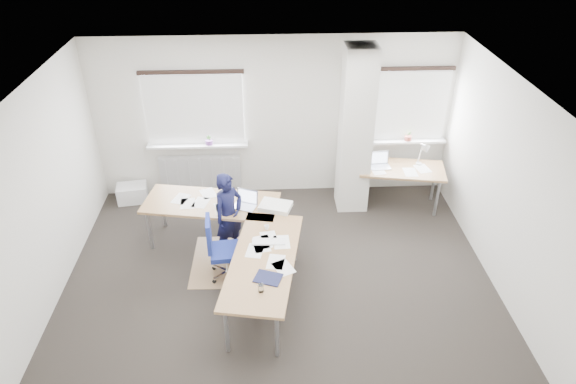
{
  "coord_description": "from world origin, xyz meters",
  "views": [
    {
      "loc": [
        -0.14,
        -5.46,
        4.92
      ],
      "look_at": [
        0.17,
        0.9,
        0.93
      ],
      "focal_mm": 32.0,
      "sensor_mm": 36.0,
      "label": 1
    }
  ],
  "objects_px": {
    "desk_main": "(239,230)",
    "desk_side": "(402,170)",
    "task_chair": "(224,260)",
    "person": "(229,215)"
  },
  "relations": [
    {
      "from": "desk_side",
      "to": "task_chair",
      "type": "xyz_separation_m",
      "value": [
        -2.88,
        -1.71,
        -0.41
      ]
    },
    {
      "from": "desk_main",
      "to": "desk_side",
      "type": "xyz_separation_m",
      "value": [
        2.66,
        1.57,
        -0.01
      ]
    },
    {
      "from": "desk_main",
      "to": "task_chair",
      "type": "height_order",
      "value": "task_chair"
    },
    {
      "from": "desk_main",
      "to": "desk_side",
      "type": "distance_m",
      "value": 3.09
    },
    {
      "from": "desk_main",
      "to": "person",
      "type": "height_order",
      "value": "person"
    },
    {
      "from": "desk_main",
      "to": "task_chair",
      "type": "distance_m",
      "value": 0.49
    },
    {
      "from": "person",
      "to": "desk_main",
      "type": "bearing_deg",
      "value": -111.61
    },
    {
      "from": "task_chair",
      "to": "person",
      "type": "height_order",
      "value": "person"
    },
    {
      "from": "desk_side",
      "to": "person",
      "type": "bearing_deg",
      "value": -147.27
    },
    {
      "from": "desk_main",
      "to": "task_chair",
      "type": "xyz_separation_m",
      "value": [
        -0.22,
        -0.14,
        -0.42
      ]
    }
  ]
}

